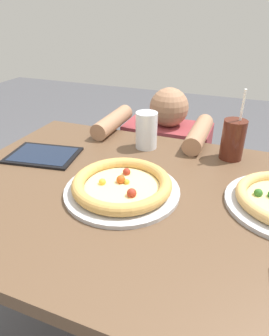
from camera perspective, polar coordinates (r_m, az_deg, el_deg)
name	(u,v)px	position (r m, az deg, el deg)	size (l,w,h in m)	color
dining_table	(139,223)	(0.93, 0.87, -10.62)	(1.17, 0.84, 0.75)	brown
pizza_near	(122,186)	(0.84, -2.43, -3.46)	(0.33, 0.33, 0.05)	#B7B7BC
drink_cup_colored	(233,139)	(1.07, 18.46, 5.24)	(0.08, 0.08, 0.25)	#4C1E14
water_cup_clear	(146,130)	(1.10, 2.30, 7.39)	(0.08, 0.08, 0.14)	silver
tablet	(43,155)	(1.10, -17.17, 2.39)	(0.26, 0.21, 0.01)	black
diner_seated	(164,182)	(1.59, 5.78, -2.77)	(0.44, 0.53, 0.89)	#333847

